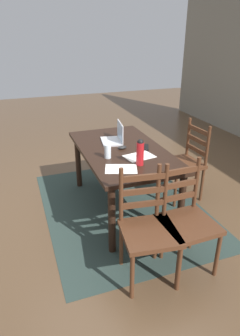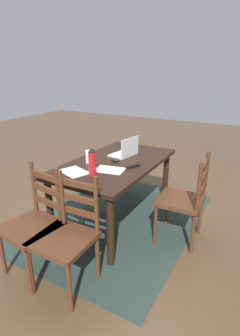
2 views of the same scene
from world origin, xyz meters
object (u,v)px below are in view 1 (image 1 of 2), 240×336
(chair_right_far, at_px, (185,220))
(laptop, at_px, (115,137))
(chair_far_head, at_px, (185,162))
(computer_mouse, at_px, (122,148))
(drinking_glass, at_px, (108,151))
(water_bottle, at_px, (140,152))
(tv_remote, at_px, (146,147))
(dining_table, at_px, (122,157))
(chair_right_near, at_px, (148,229))

(chair_right_far, height_order, laptop, laptop)
(chair_far_head, xyz_separation_m, computer_mouse, (0.01, -0.81, 0.30))
(chair_far_head, height_order, computer_mouse, chair_far_head)
(chair_far_head, bearing_deg, chair_right_far, -30.68)
(drinking_glass, height_order, computer_mouse, drinking_glass)
(drinking_glass, bearing_deg, computer_mouse, 128.69)
(water_bottle, distance_m, drinking_glass, 0.37)
(computer_mouse, bearing_deg, laptop, 171.40)
(chair_right_far, distance_m, computer_mouse, 1.12)
(drinking_glass, bearing_deg, water_bottle, 41.54)
(tv_remote, bearing_deg, dining_table, -170.97)
(water_bottle, bearing_deg, dining_table, -178.59)
(water_bottle, bearing_deg, laptop, -179.33)
(dining_table, bearing_deg, drinking_glass, -50.68)
(chair_far_head, relative_size, chair_right_far, 1.00)
(chair_far_head, distance_m, computer_mouse, 0.86)
(chair_right_far, height_order, chair_right_near, same)
(laptop, xyz_separation_m, drinking_glass, (0.43, -0.23, 0.01))
(chair_right_near, bearing_deg, drinking_glass, -176.34)
(dining_table, xyz_separation_m, tv_remote, (0.07, 0.26, 0.10))
(computer_mouse, bearing_deg, drinking_glass, -59.17)
(computer_mouse, bearing_deg, chair_right_near, -16.92)
(chair_right_far, xyz_separation_m, computer_mouse, (-1.07, -0.17, 0.30))
(tv_remote, bearing_deg, chair_right_near, -88.88)
(drinking_glass, distance_m, computer_mouse, 0.30)
(chair_far_head, bearing_deg, dining_table, -89.84)
(tv_remote, bearing_deg, computer_mouse, -170.03)
(chair_right_near, height_order, computer_mouse, chair_right_near)
(water_bottle, distance_m, tv_remote, 0.47)
(dining_table, bearing_deg, computer_mouse, -4.55)
(dining_table, distance_m, water_bottle, 0.51)
(chair_right_near, relative_size, tv_remote, 5.59)
(laptop, height_order, drinking_glass, laptop)
(water_bottle, relative_size, computer_mouse, 2.59)
(laptop, bearing_deg, water_bottle, 0.67)
(dining_table, height_order, chair_right_far, chair_right_far)
(water_bottle, xyz_separation_m, computer_mouse, (-0.45, -0.01, -0.12))
(tv_remote, bearing_deg, drinking_glass, -142.25)
(chair_right_near, bearing_deg, chair_right_far, 90.05)
(chair_far_head, bearing_deg, drinking_glass, -79.72)
(laptop, bearing_deg, chair_right_far, 7.41)
(drinking_glass, bearing_deg, tv_remote, 103.52)
(laptop, xyz_separation_m, water_bottle, (0.70, 0.01, 0.08))
(chair_right_near, bearing_deg, chair_far_head, 137.55)
(chair_far_head, distance_m, drinking_glass, 1.11)
(chair_far_head, height_order, water_bottle, water_bottle)
(laptop, bearing_deg, tv_remote, 38.61)
(laptop, distance_m, tv_remote, 0.41)
(chair_right_far, distance_m, water_bottle, 0.76)
(laptop, xyz_separation_m, tv_remote, (0.32, 0.25, -0.05))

